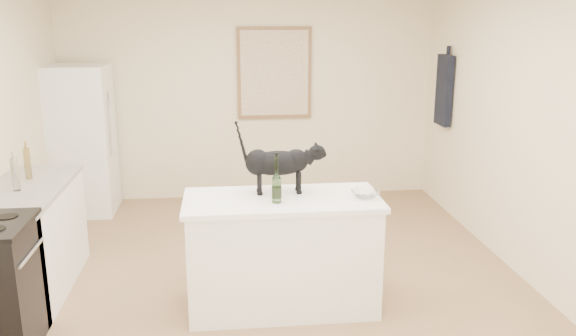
% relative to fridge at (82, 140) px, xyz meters
% --- Properties ---
extents(floor, '(5.50, 5.50, 0.00)m').
position_rel_fridge_xyz_m(floor, '(1.95, -2.35, -0.85)').
color(floor, '#976C50').
rests_on(floor, ground).
extents(wall_back, '(4.50, 0.00, 4.50)m').
position_rel_fridge_xyz_m(wall_back, '(1.95, 0.40, 0.45)').
color(wall_back, beige).
rests_on(wall_back, ground).
extents(wall_front, '(4.50, 0.00, 4.50)m').
position_rel_fridge_xyz_m(wall_front, '(1.95, -5.10, 0.45)').
color(wall_front, beige).
rests_on(wall_front, ground).
extents(wall_right, '(0.00, 5.50, 5.50)m').
position_rel_fridge_xyz_m(wall_right, '(4.20, -2.35, 0.45)').
color(wall_right, beige).
rests_on(wall_right, ground).
extents(island_base, '(1.44, 0.67, 0.86)m').
position_rel_fridge_xyz_m(island_base, '(2.05, -2.55, -0.42)').
color(island_base, white).
rests_on(island_base, floor).
extents(island_top, '(1.50, 0.70, 0.04)m').
position_rel_fridge_xyz_m(island_top, '(2.05, -2.55, 0.03)').
color(island_top, white).
rests_on(island_top, island_base).
extents(left_cabinets, '(0.60, 1.40, 0.86)m').
position_rel_fridge_xyz_m(left_cabinets, '(0.00, -2.05, -0.42)').
color(left_cabinets, white).
rests_on(left_cabinets, floor).
extents(left_countertop, '(0.62, 1.44, 0.04)m').
position_rel_fridge_xyz_m(left_countertop, '(0.00, -2.05, 0.03)').
color(left_countertop, gray).
rests_on(left_countertop, left_cabinets).
extents(fridge, '(0.68, 0.68, 1.70)m').
position_rel_fridge_xyz_m(fridge, '(0.00, 0.00, 0.00)').
color(fridge, white).
rests_on(fridge, floor).
extents(artwork_frame, '(0.90, 0.03, 1.10)m').
position_rel_fridge_xyz_m(artwork_frame, '(2.25, 0.37, 0.70)').
color(artwork_frame, brown).
rests_on(artwork_frame, wall_back).
extents(artwork_canvas, '(0.82, 0.00, 1.02)m').
position_rel_fridge_xyz_m(artwork_canvas, '(2.25, 0.35, 0.70)').
color(artwork_canvas, beige).
rests_on(artwork_canvas, wall_back).
extents(hanging_garment, '(0.08, 0.34, 0.80)m').
position_rel_fridge_xyz_m(hanging_garment, '(4.14, -0.30, 0.55)').
color(hanging_garment, black).
rests_on(hanging_garment, wall_right).
extents(black_cat, '(0.61, 0.19, 0.43)m').
position_rel_fridge_xyz_m(black_cat, '(2.03, -2.42, 0.26)').
color(black_cat, black).
rests_on(black_cat, island_top).
extents(wine_bottle, '(0.07, 0.07, 0.33)m').
position_rel_fridge_xyz_m(wine_bottle, '(2.00, -2.66, 0.22)').
color(wine_bottle, '#2C6026').
rests_on(wine_bottle, island_top).
extents(glass_bowl, '(0.22, 0.22, 0.05)m').
position_rel_fridge_xyz_m(glass_bowl, '(2.68, -2.61, 0.08)').
color(glass_bowl, white).
rests_on(glass_bowl, island_top).
extents(fridge_paper, '(0.02, 0.12, 0.15)m').
position_rel_fridge_xyz_m(fridge_paper, '(0.34, -0.01, 0.48)').
color(fridge_paper, beige).
rests_on(fridge_paper, fridge).
extents(counter_bottle_cluster, '(0.07, 0.40, 0.27)m').
position_rel_fridge_xyz_m(counter_bottle_cluster, '(-0.02, -1.97, 0.18)').
color(counter_bottle_cluster, '#A9B7AC').
rests_on(counter_bottle_cluster, left_countertop).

